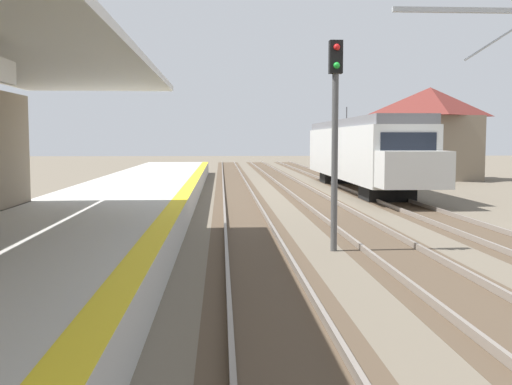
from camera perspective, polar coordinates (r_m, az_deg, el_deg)
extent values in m
cube|color=#B7B5AD|center=(13.15, -18.96, -5.63)|extent=(5.00, 80.00, 0.90)
cube|color=yellow|center=(12.65, -9.14, -3.75)|extent=(0.50, 80.00, 0.01)
cube|color=#4C3D2D|center=(16.69, -0.28, -4.72)|extent=(2.34, 120.00, 0.01)
cube|color=slate|center=(16.66, -2.77, -4.47)|extent=(0.08, 120.00, 0.15)
cube|color=slate|center=(16.73, 2.19, -4.43)|extent=(0.08, 120.00, 0.15)
cube|color=#4C3D2D|center=(17.21, 11.13, -4.53)|extent=(2.34, 120.00, 0.01)
cube|color=slate|center=(17.03, 8.78, -4.32)|extent=(0.08, 120.00, 0.15)
cube|color=slate|center=(17.38, 13.44, -4.21)|extent=(0.08, 120.00, 0.15)
cube|color=#4C3D2D|center=(18.34, 21.51, -4.19)|extent=(2.34, 120.00, 0.01)
cube|color=slate|center=(18.04, 19.43, -4.03)|extent=(0.08, 120.00, 0.15)
cube|color=silver|center=(34.89, 9.45, 3.63)|extent=(2.90, 18.00, 2.70)
cube|color=slate|center=(34.89, 9.48, 6.21)|extent=(2.67, 18.00, 0.44)
cube|color=black|center=(26.16, 13.80, 4.05)|extent=(2.32, 0.06, 1.21)
cube|color=silver|center=(25.44, 14.27, 2.04)|extent=(2.78, 1.60, 1.49)
cube|color=black|center=(35.23, 11.78, 4.26)|extent=(0.04, 15.84, 0.86)
cylinder|color=#333333|center=(38.43, 8.31, 7.09)|extent=(0.06, 0.06, 0.90)
cube|color=black|center=(29.30, 11.90, 0.02)|extent=(2.18, 2.20, 0.72)
cube|color=black|center=(40.68, 7.61, 1.41)|extent=(2.18, 2.20, 0.72)
cylinder|color=#4C4C4C|center=(15.55, 7.22, 2.67)|extent=(0.16, 0.16, 4.40)
cube|color=black|center=(15.67, 7.32, 12.22)|extent=(0.32, 0.24, 0.80)
sphere|color=red|center=(15.56, 7.43, 13.09)|extent=(0.16, 0.16, 0.16)
sphere|color=green|center=(15.50, 7.41, 11.48)|extent=(0.16, 0.16, 0.16)
cube|color=#9EA3A8|center=(21.70, 18.74, 15.55)|extent=(4.80, 0.16, 0.16)
cylinder|color=#9EA3A8|center=(22.03, 21.66, 13.19)|extent=(2.47, 0.07, 1.60)
cube|color=#7F705B|center=(45.11, 15.59, 3.95)|extent=(6.00, 4.80, 4.40)
pyramid|color=maroon|center=(45.18, 15.68, 8.01)|extent=(6.60, 5.28, 2.00)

